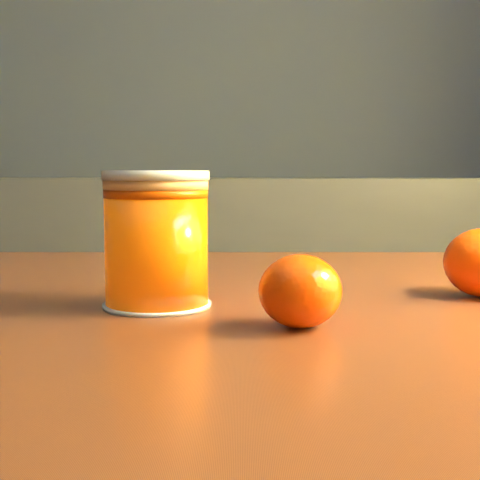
{
  "coord_description": "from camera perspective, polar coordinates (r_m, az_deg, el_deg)",
  "views": [
    {
      "loc": [
        0.95,
        -0.46,
        0.91
      ],
      "look_at": [
        0.91,
        0.1,
        0.85
      ],
      "focal_mm": 50.0,
      "sensor_mm": 36.0,
      "label": 1
    }
  ],
  "objects": [
    {
      "name": "table",
      "position": [
        0.62,
        8.83,
        -14.4
      ],
      "size": [
        1.11,
        0.82,
        0.8
      ],
      "rotation": [
        0.0,
        0.0,
        0.07
      ],
      "color": "brown",
      "rests_on": "ground"
    },
    {
      "name": "juice_glass",
      "position": [
        0.56,
        -7.13,
        -0.02
      ],
      "size": [
        0.09,
        0.09,
        0.11
      ],
      "rotation": [
        0.0,
        0.0,
        0.16
      ],
      "color": "#FF5A05",
      "rests_on": "table"
    },
    {
      "name": "orange_front",
      "position": [
        0.49,
        5.16,
        -4.36
      ],
      "size": [
        0.08,
        0.08,
        0.05
      ],
      "primitive_type": "ellipsoid",
      "rotation": [
        0.0,
        0.0,
        0.28
      ],
      "color": "#FF4605",
      "rests_on": "table"
    }
  ]
}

